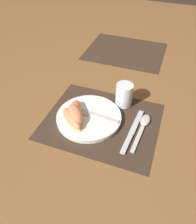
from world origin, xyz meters
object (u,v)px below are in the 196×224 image
at_px(juice_glass, 124,96).
at_px(plate, 89,117).
at_px(knife, 132,132).
at_px(fork, 91,114).
at_px(citrus_wedge_0, 74,112).
at_px(citrus_wedge_2, 72,119).
at_px(citrus_wedge_1, 75,115).
at_px(spoon, 143,125).

bearing_deg(juice_glass, plate, -127.77).
distance_m(plate, knife, 0.17).
relative_size(plate, fork, 1.29).
distance_m(knife, fork, 0.16).
bearing_deg(citrus_wedge_0, knife, 1.31).
relative_size(juice_glass, fork, 0.49).
relative_size(plate, citrus_wedge_2, 2.00).
xyz_separation_m(fork, citrus_wedge_2, (-0.05, -0.06, 0.01)).
distance_m(juice_glass, knife, 0.16).
relative_size(knife, citrus_wedge_2, 1.82).
xyz_separation_m(plate, citrus_wedge_0, (-0.05, -0.02, 0.02)).
relative_size(fork, citrus_wedge_1, 1.52).
distance_m(knife, citrus_wedge_1, 0.21).
height_order(plate, juice_glass, juice_glass).
bearing_deg(citrus_wedge_1, citrus_wedge_0, 129.09).
distance_m(knife, spoon, 0.05).
bearing_deg(fork, plate, -129.58).
xyz_separation_m(juice_glass, spoon, (0.10, -0.09, -0.04)).
bearing_deg(spoon, plate, -170.41).
height_order(juice_glass, citrus_wedge_2, juice_glass).
bearing_deg(citrus_wedge_1, spoon, 14.54).
bearing_deg(knife, citrus_wedge_1, -175.20).
xyz_separation_m(citrus_wedge_0, citrus_wedge_2, (0.01, -0.03, 0.00)).
bearing_deg(knife, spoon, 55.58).
bearing_deg(plate, fork, 50.42).
xyz_separation_m(plate, knife, (0.17, -0.01, -0.01)).
distance_m(juice_glass, fork, 0.15).
relative_size(juice_glass, citrus_wedge_0, 0.66).
bearing_deg(juice_glass, spoon, -42.86).
relative_size(knife, citrus_wedge_0, 1.56).
bearing_deg(citrus_wedge_2, knife, 10.30).
relative_size(knife, fork, 1.17).
xyz_separation_m(plate, citrus_wedge_2, (-0.05, -0.05, 0.02)).
relative_size(plate, juice_glass, 2.62).
height_order(plate, knife, plate).
relative_size(citrus_wedge_0, citrus_wedge_1, 1.14).
height_order(juice_glass, citrus_wedge_1, juice_glass).
height_order(juice_glass, citrus_wedge_0, juice_glass).
xyz_separation_m(knife, fork, (-0.16, 0.02, 0.02)).
height_order(plate, fork, fork).
distance_m(plate, juice_glass, 0.16).
bearing_deg(plate, knife, -3.70).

